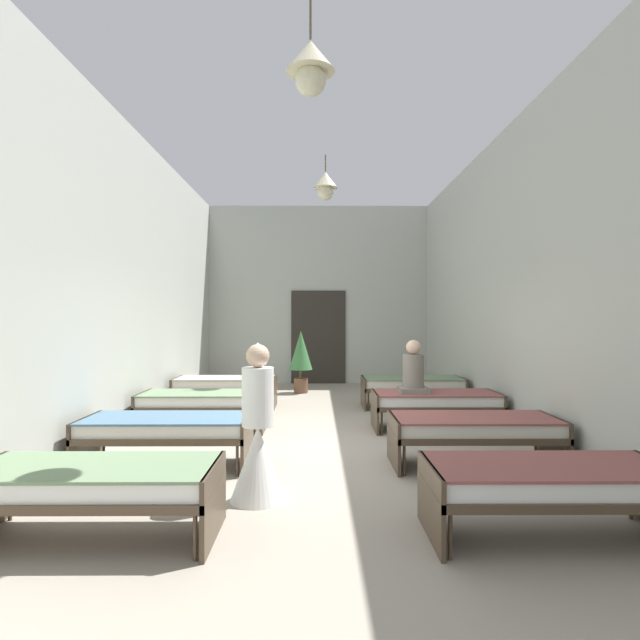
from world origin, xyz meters
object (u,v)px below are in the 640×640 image
object	(u,v)px
bed_left_row_2	(203,401)
bed_right_row_3	(412,384)
bed_right_row_1	(474,428)
potted_plant	(301,354)
bed_right_row_2	(436,401)
bed_right_row_0	(549,481)
bed_left_row_0	(94,482)
bed_left_row_3	(226,384)
nurse_near_aisle	(258,444)
patient_seated_primary	(413,373)
bed_left_row_1	(166,429)

from	to	relation	value
bed_left_row_2	bed_right_row_3	size ratio (longest dim) A/B	1.00
bed_right_row_1	potted_plant	distance (m)	6.08
bed_right_row_2	bed_left_row_2	bearing A→B (deg)	180.00
bed_right_row_0	potted_plant	xyz separation A→B (m)	(-2.18, 7.56, 0.43)
bed_right_row_1	potted_plant	bearing A→B (deg)	111.06
bed_left_row_0	bed_left_row_3	bearing A→B (deg)	90.00
bed_left_row_0	nurse_near_aisle	distance (m)	1.44
bed_right_row_1	bed_left_row_2	world-z (taller)	same
bed_left_row_2	potted_plant	bearing A→B (deg)	69.94
bed_right_row_0	potted_plant	bearing A→B (deg)	106.08
bed_right_row_1	nurse_near_aisle	bearing A→B (deg)	-155.56
bed_left_row_3	patient_seated_primary	xyz separation A→B (m)	(3.20, -1.95, 0.43)
bed_left_row_3	bed_right_row_3	size ratio (longest dim) A/B	1.00
bed_right_row_3	bed_right_row_0	bearing A→B (deg)	-90.00
nurse_near_aisle	patient_seated_primary	distance (m)	3.57
bed_right_row_1	patient_seated_primary	xyz separation A→B (m)	(-0.35, 1.85, 0.43)
potted_plant	bed_right_row_0	bearing A→B (deg)	-73.92
bed_left_row_3	patient_seated_primary	bearing A→B (deg)	-31.37
bed_left_row_1	bed_left_row_2	distance (m)	1.90
bed_right_row_1	patient_seated_primary	size ratio (longest dim) A/B	2.37
bed_right_row_3	patient_seated_primary	bearing A→B (deg)	-100.17
bed_right_row_2	nurse_near_aisle	distance (m)	3.81
bed_right_row_3	bed_left_row_3	bearing A→B (deg)	180.00
bed_left_row_3	patient_seated_primary	size ratio (longest dim) A/B	2.37
bed_left_row_1	patient_seated_primary	xyz separation A→B (m)	(3.20, 1.85, 0.43)
bed_right_row_2	potted_plant	bearing A→B (deg)	120.12
bed_left_row_1	nurse_near_aisle	distance (m)	1.60
bed_left_row_2	nurse_near_aisle	distance (m)	3.20
bed_left_row_0	bed_right_row_3	size ratio (longest dim) A/B	1.00
bed_left_row_0	bed_left_row_2	xyz separation A→B (m)	(0.00, 3.80, 0.00)
bed_left_row_0	bed_right_row_0	world-z (taller)	same
bed_right_row_1	bed_left_row_2	xyz separation A→B (m)	(-3.55, 1.90, 0.00)
bed_right_row_0	patient_seated_primary	distance (m)	3.79
bed_left_row_3	potted_plant	world-z (taller)	potted_plant
bed_left_row_1	patient_seated_primary	bearing A→B (deg)	30.03
bed_left_row_2	bed_left_row_3	distance (m)	1.90
bed_right_row_1	bed_left_row_3	xyz separation A→B (m)	(-3.55, 3.80, 0.00)
bed_right_row_3	patient_seated_primary	size ratio (longest dim) A/B	2.37
bed_right_row_0	patient_seated_primary	size ratio (longest dim) A/B	2.37
bed_left_row_0	bed_right_row_1	bearing A→B (deg)	28.16
bed_left_row_3	bed_right_row_1	bearing A→B (deg)	-46.95
bed_right_row_0	nurse_near_aisle	world-z (taller)	nurse_near_aisle
patient_seated_primary	nurse_near_aisle	bearing A→B (deg)	-124.64
bed_left_row_0	bed_right_row_3	xyz separation A→B (m)	(3.55, 5.70, 0.00)
bed_left_row_1	bed_right_row_1	xyz separation A→B (m)	(3.55, 0.00, 0.00)
nurse_near_aisle	bed_left_row_0	bearing A→B (deg)	21.79
bed_left_row_0	bed_left_row_2	bearing A→B (deg)	90.00
bed_right_row_0	bed_right_row_2	distance (m)	3.80
bed_right_row_1	bed_right_row_2	size ratio (longest dim) A/B	1.00
bed_right_row_0	bed_left_row_2	bearing A→B (deg)	133.05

